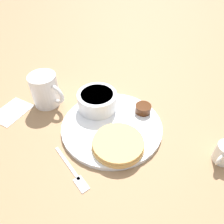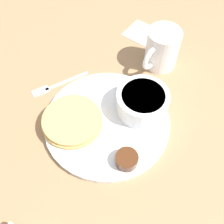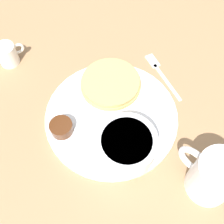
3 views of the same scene
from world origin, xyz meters
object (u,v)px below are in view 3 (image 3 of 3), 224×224
Objects in this scene: fork at (159,71)px; creamer_pitcher_near at (9,53)px; plate at (111,117)px; bowl at (126,145)px; coffee_mug at (213,176)px.

creamer_pitcher_near is at bearing -62.90° from fork.
creamer_pitcher_near is at bearing -91.06° from plate.
bowl is 0.16m from coffee_mug.
coffee_mug reaches higher than plate.
bowl is at bearing 80.75° from creamer_pitcher_near.
coffee_mug is at bearing 83.28° from plate.
bowl reaches higher than creamer_pitcher_near.
plate reaches higher than fork.
creamer_pitcher_near is 0.47× the size of fork.
bowl is 1.84× the size of creamer_pitcher_near.
plate is 2.40× the size of coffee_mug.
creamer_pitcher_near reaches higher than fork.
creamer_pitcher_near is (-0.03, -0.50, -0.02)m from coffee_mug.
bowl is at bearing -80.72° from coffee_mug.
bowl is 0.86× the size of fork.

